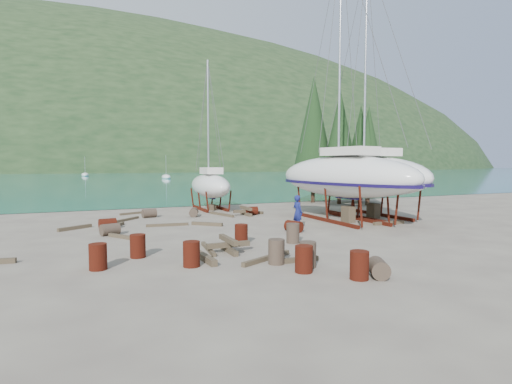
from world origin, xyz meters
name	(u,v)px	position (x,y,z in m)	size (l,w,h in m)	color
ground	(270,236)	(0.00, 0.00, 0.00)	(600.00, 600.00, 0.00)	#62574D
bay_water	(96,169)	(0.00, 315.00, 0.01)	(700.00, 700.00, 0.00)	teal
far_hill	(95,169)	(0.00, 320.00, 0.00)	(800.00, 360.00, 110.00)	black
far_house_center	(56,165)	(-20.00, 190.00, 2.92)	(6.60, 5.60, 5.60)	beige
far_house_right	(165,165)	(30.00, 190.00, 2.92)	(6.60, 5.60, 5.60)	beige
cypress_near_right	(340,138)	(12.50, 12.00, 5.79)	(3.60, 3.60, 10.00)	black
cypress_mid_right	(368,148)	(14.00, 10.00, 4.92)	(3.06, 3.06, 8.50)	black
cypress_back_left	(314,130)	(11.00, 14.00, 6.66)	(4.14, 4.14, 11.50)	black
cypress_far_right	(360,146)	(15.50, 13.00, 5.21)	(3.24, 3.24, 9.00)	black
moored_boat_mid	(166,177)	(10.00, 80.00, 0.39)	(2.00, 5.00, 6.05)	silver
moored_boat_far	(85,175)	(-8.00, 110.00, 0.39)	(2.00, 5.00, 6.05)	silver
large_sailboat_near	(344,176)	(6.39, 2.90, 2.80)	(5.04, 11.42, 17.39)	silver
large_sailboat_far	(369,175)	(9.04, 3.78, 2.79)	(3.55, 10.90, 17.07)	silver
small_sailboat_shore	(210,185)	(0.64, 12.21, 1.90)	(2.29, 7.21, 11.51)	silver
worker	(298,212)	(2.31, 1.37, 0.92)	(0.67, 0.44, 1.84)	navy
drum_0	(98,257)	(-7.96, -3.38, 0.44)	(0.58, 0.58, 0.88)	#5D1810
drum_1	(378,268)	(0.03, -7.81, 0.29)	(0.58, 0.58, 0.88)	#2D2823
drum_2	(108,224)	(-7.21, 5.44, 0.29)	(0.58, 0.58, 0.88)	#5D1810
drum_3	(359,265)	(-0.65, -7.75, 0.44)	(0.58, 0.58, 0.88)	#5D1810
drum_4	(251,211)	(2.31, 7.93, 0.29)	(0.58, 0.58, 0.88)	#5D1810
drum_5	(276,252)	(-2.14, -5.04, 0.44)	(0.58, 0.58, 0.88)	#2D2823
drum_6	(294,226)	(1.67, 0.63, 0.29)	(0.58, 0.58, 0.88)	#5D1810
drum_7	(304,259)	(-1.81, -6.39, 0.44)	(0.58, 0.58, 0.88)	#5D1810
drum_9	(149,213)	(-4.42, 9.31, 0.29)	(0.58, 0.58, 0.88)	#2D2823
drum_10	(191,254)	(-4.99, -4.22, 0.44)	(0.58, 0.58, 0.88)	#5D1810
drum_11	(194,212)	(-1.59, 8.65, 0.29)	(0.58, 0.58, 0.88)	#2D2823
drum_13	(138,246)	(-6.52, -2.09, 0.44)	(0.58, 0.58, 0.88)	#5D1810
drum_14	(241,234)	(-2.01, -1.28, 0.44)	(0.58, 0.58, 0.88)	#5D1810
drum_15	(110,229)	(-7.20, 3.36, 0.29)	(0.58, 0.58, 0.88)	#2D2823
drum_16	(308,254)	(-1.35, -5.86, 0.44)	(0.58, 0.58, 0.88)	#2D2823
drum_17	(293,233)	(0.20, -1.96, 0.44)	(0.58, 0.58, 0.88)	#2D2823
timber_0	(138,213)	(-4.89, 11.73, 0.07)	(0.14, 2.71, 0.14)	brown
timber_1	(389,223)	(7.99, 0.63, 0.10)	(0.19, 2.13, 0.19)	brown
timber_2	(75,228)	(-8.84, 5.98, 0.09)	(0.19, 1.94, 0.19)	brown
timber_3	(208,249)	(-3.73, -1.96, 0.07)	(0.15, 2.44, 0.15)	brown
timber_5	(267,258)	(-2.23, -4.43, 0.08)	(0.16, 2.66, 0.16)	brown
timber_6	(253,212)	(2.78, 8.67, 0.10)	(0.19, 1.68, 0.19)	brown
timber_7	(294,260)	(-1.46, -5.12, 0.09)	(0.17, 1.89, 0.17)	brown
timber_8	(207,224)	(-1.90, 4.46, 0.09)	(0.19, 1.90, 0.19)	brown
timber_10	(222,214)	(0.30, 8.41, 0.08)	(0.16, 2.69, 0.16)	brown
timber_11	(167,225)	(-4.03, 5.14, 0.08)	(0.15, 2.37, 0.15)	brown
timber_12	(122,237)	(-6.72, 2.21, 0.08)	(0.17, 1.90, 0.17)	brown
timber_15	(126,220)	(-6.00, 8.28, 0.07)	(0.15, 2.46, 0.15)	brown
timber_16	(201,255)	(-4.37, -3.17, 0.11)	(0.23, 2.84, 0.23)	brown
timber_17	(114,226)	(-6.86, 5.75, 0.08)	(0.16, 2.39, 0.16)	brown
timber_pile_fore	(228,245)	(-3.08, -2.58, 0.30)	(1.80, 1.80, 0.60)	brown
timber_pile_aft	(246,211)	(1.88, 7.87, 0.30)	(1.80, 1.80, 0.60)	brown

